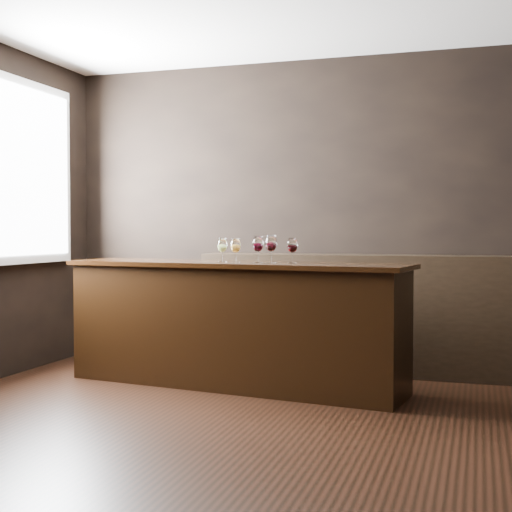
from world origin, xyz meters
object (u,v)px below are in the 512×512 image
(back_bar_shelf, at_px, (362,314))
(glass_red_b, at_px, (271,244))
(glass_amber, at_px, (236,246))
(glass_red_c, at_px, (292,246))
(glass_red_a, at_px, (258,245))
(bar_counter, at_px, (234,326))
(glass_white, at_px, (222,246))

(back_bar_shelf, distance_m, glass_red_b, 1.22)
(back_bar_shelf, bearing_deg, glass_amber, -134.14)
(glass_red_b, height_order, glass_red_c, glass_red_b)
(glass_red_a, height_order, glass_red_b, glass_red_b)
(bar_counter, height_order, back_bar_shelf, back_bar_shelf)
(glass_white, height_order, glass_red_a, glass_red_a)
(back_bar_shelf, height_order, glass_amber, glass_amber)
(glass_amber, bearing_deg, bar_counter, 124.13)
(glass_amber, xyz_separation_m, glass_red_a, (0.17, 0.05, 0.01))
(glass_red_a, bearing_deg, glass_red_b, -21.11)
(glass_amber, xyz_separation_m, glass_red_b, (0.29, 0.00, 0.02))
(bar_counter, height_order, glass_red_a, glass_red_a)
(glass_red_a, height_order, glass_red_c, glass_red_a)
(glass_white, height_order, glass_amber, same)
(bar_counter, bearing_deg, glass_white, -178.57)
(bar_counter, distance_m, glass_red_b, 0.73)
(back_bar_shelf, relative_size, glass_red_b, 13.21)
(glass_red_b, relative_size, glass_red_c, 1.11)
(back_bar_shelf, bearing_deg, glass_white, -139.79)
(glass_red_a, bearing_deg, bar_counter, -177.55)
(glass_red_a, bearing_deg, glass_red_c, 5.15)
(bar_counter, distance_m, glass_red_c, 0.80)
(bar_counter, relative_size, back_bar_shelf, 0.95)
(glass_white, bearing_deg, glass_amber, -21.05)
(bar_counter, bearing_deg, glass_red_b, 0.83)
(glass_amber, bearing_deg, glass_red_a, 15.45)
(glass_white, bearing_deg, glass_red_b, -6.69)
(bar_counter, xyz_separation_m, glass_red_b, (0.32, -0.04, 0.66))
(glass_amber, bearing_deg, back_bar_shelf, 45.86)
(glass_white, distance_m, glass_red_c, 0.57)
(bar_counter, xyz_separation_m, glass_amber, (0.03, -0.04, 0.64))
(glass_amber, relative_size, glass_red_b, 0.88)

